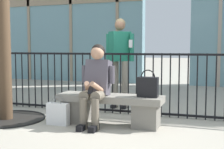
{
  "coord_description": "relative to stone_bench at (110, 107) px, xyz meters",
  "views": [
    {
      "loc": [
        1.5,
        -4.33,
        1.16
      ],
      "look_at": [
        0.0,
        0.1,
        0.75
      ],
      "focal_mm": 49.46,
      "sensor_mm": 36.0,
      "label": 1
    }
  ],
  "objects": [
    {
      "name": "ground_plane",
      "position": [
        0.0,
        0.0,
        -0.27
      ],
      "size": [
        60.0,
        60.0,
        0.0
      ],
      "primitive_type": "plane",
      "color": "#A8A091"
    },
    {
      "name": "stone_bench",
      "position": [
        0.0,
        0.0,
        0.0
      ],
      "size": [
        1.6,
        0.44,
        0.45
      ],
      "color": "gray",
      "rests_on": "ground"
    },
    {
      "name": "shopping_bag",
      "position": [
        -0.73,
        -0.28,
        -0.1
      ],
      "size": [
        0.34,
        0.12,
        0.43
      ],
      "color": "white",
      "rests_on": "ground"
    },
    {
      "name": "bystander_at_railing",
      "position": [
        -0.25,
        1.3,
        0.73
      ],
      "size": [
        0.55,
        0.43,
        1.71
      ],
      "color": "gray",
      "rests_on": "ground"
    },
    {
      "name": "seated_person_with_phone",
      "position": [
        -0.18,
        -0.13,
        0.38
      ],
      "size": [
        0.52,
        0.66,
        1.21
      ],
      "color": "#6B6051",
      "rests_on": "ground"
    },
    {
      "name": "plaza_railing",
      "position": [
        -0.0,
        0.77,
        0.27
      ],
      "size": [
        9.05,
        0.04,
        1.07
      ],
      "color": "black",
      "rests_on": "ground"
    },
    {
      "name": "handbag_on_bench",
      "position": [
        0.58,
        -0.01,
        0.33
      ],
      "size": [
        0.29,
        0.15,
        0.4
      ],
      "color": "black",
      "rests_on": "stone_bench"
    }
  ]
}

